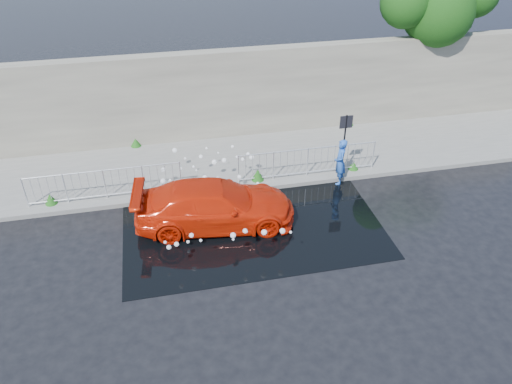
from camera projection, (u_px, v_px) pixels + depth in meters
ground at (243, 248)px, 14.85m from camera, size 90.00×90.00×0.00m
pavement at (218, 163)px, 18.88m from camera, size 30.00×4.00×0.15m
curb at (226, 191)px, 17.25m from camera, size 30.00×0.25×0.16m
retaining_wall at (208, 96)px, 19.67m from camera, size 30.00×0.60×3.50m
puddle at (252, 226)px, 15.75m from camera, size 8.00×5.00×0.01m
sign_post at (345, 136)px, 17.16m from camera, size 0.45×0.06×2.50m
tree at (438, 7)px, 19.92m from camera, size 4.95×2.88×6.15m
railing_left at (105, 183)px, 16.47m from camera, size 5.05×0.05×1.10m
railing_right at (308, 161)px, 17.70m from camera, size 5.05×0.05×1.10m
weeds at (211, 166)px, 18.21m from camera, size 12.17×3.93×0.43m
water_spray at (212, 188)px, 16.28m from camera, size 3.61×5.60×0.98m
red_car at (215, 205)px, 15.46m from camera, size 5.12×2.50×1.43m
person at (340, 162)px, 17.41m from camera, size 0.53×0.69×1.69m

